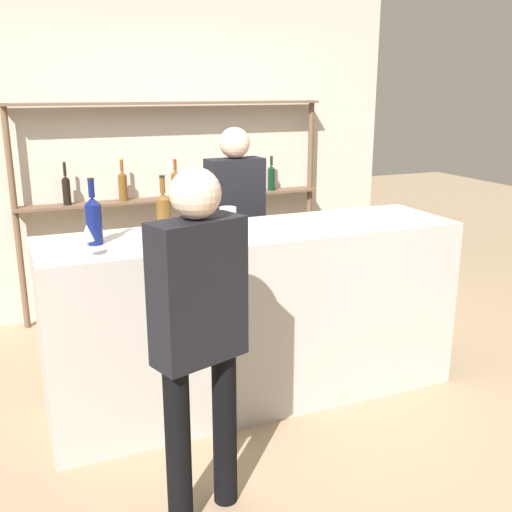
{
  "coord_description": "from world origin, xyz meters",
  "views": [
    {
      "loc": [
        -1.35,
        -3.19,
        1.91
      ],
      "look_at": [
        0.0,
        0.0,
        0.93
      ],
      "focal_mm": 42.0,
      "sensor_mm": 36.0,
      "label": 1
    }
  ],
  "objects_px": {
    "cork_jar": "(228,217)",
    "server_behind_counter": "(235,222)",
    "wine_glass": "(87,234)",
    "counter_bottle_2": "(94,219)",
    "counter_bottle_0": "(163,211)",
    "counter_bottle_1": "(205,218)",
    "customer_left": "(199,322)"
  },
  "relations": [
    {
      "from": "wine_glass",
      "to": "customer_left",
      "type": "relative_size",
      "value": 0.11
    },
    {
      "from": "counter_bottle_2",
      "to": "counter_bottle_0",
      "type": "bearing_deg",
      "value": 17.67
    },
    {
      "from": "wine_glass",
      "to": "cork_jar",
      "type": "bearing_deg",
      "value": 22.56
    },
    {
      "from": "wine_glass",
      "to": "cork_jar",
      "type": "distance_m",
      "value": 0.95
    },
    {
      "from": "cork_jar",
      "to": "server_behind_counter",
      "type": "relative_size",
      "value": 0.08
    },
    {
      "from": "counter_bottle_2",
      "to": "wine_glass",
      "type": "bearing_deg",
      "value": -104.93
    },
    {
      "from": "counter_bottle_1",
      "to": "counter_bottle_2",
      "type": "relative_size",
      "value": 0.96
    },
    {
      "from": "cork_jar",
      "to": "counter_bottle_0",
      "type": "bearing_deg",
      "value": 175.12
    },
    {
      "from": "counter_bottle_1",
      "to": "customer_left",
      "type": "bearing_deg",
      "value": -110.35
    },
    {
      "from": "counter_bottle_0",
      "to": "counter_bottle_1",
      "type": "height_order",
      "value": "counter_bottle_1"
    },
    {
      "from": "server_behind_counter",
      "to": "wine_glass",
      "type": "bearing_deg",
      "value": -54.02
    },
    {
      "from": "counter_bottle_0",
      "to": "server_behind_counter",
      "type": "distance_m",
      "value": 0.92
    },
    {
      "from": "counter_bottle_0",
      "to": "wine_glass",
      "type": "xyz_separation_m",
      "value": [
        -0.49,
        -0.4,
        -0.0
      ]
    },
    {
      "from": "counter_bottle_1",
      "to": "server_behind_counter",
      "type": "xyz_separation_m",
      "value": [
        0.52,
        0.88,
        -0.24
      ]
    },
    {
      "from": "counter_bottle_2",
      "to": "wine_glass",
      "type": "relative_size",
      "value": 2.11
    },
    {
      "from": "counter_bottle_2",
      "to": "server_behind_counter",
      "type": "bearing_deg",
      "value": 33.42
    },
    {
      "from": "counter_bottle_1",
      "to": "cork_jar",
      "type": "relative_size",
      "value": 2.79
    },
    {
      "from": "wine_glass",
      "to": "customer_left",
      "type": "xyz_separation_m",
      "value": [
        0.35,
        -0.69,
        -0.26
      ]
    },
    {
      "from": "cork_jar",
      "to": "customer_left",
      "type": "height_order",
      "value": "customer_left"
    },
    {
      "from": "counter_bottle_2",
      "to": "cork_jar",
      "type": "relative_size",
      "value": 2.9
    },
    {
      "from": "wine_glass",
      "to": "server_behind_counter",
      "type": "height_order",
      "value": "server_behind_counter"
    },
    {
      "from": "cork_jar",
      "to": "server_behind_counter",
      "type": "distance_m",
      "value": 0.7
    },
    {
      "from": "counter_bottle_2",
      "to": "customer_left",
      "type": "height_order",
      "value": "customer_left"
    },
    {
      "from": "wine_glass",
      "to": "customer_left",
      "type": "bearing_deg",
      "value": -63.05
    },
    {
      "from": "counter_bottle_1",
      "to": "server_behind_counter",
      "type": "bearing_deg",
      "value": 59.64
    },
    {
      "from": "counter_bottle_2",
      "to": "customer_left",
      "type": "relative_size",
      "value": 0.22
    },
    {
      "from": "counter_bottle_0",
      "to": "cork_jar",
      "type": "relative_size",
      "value": 2.69
    },
    {
      "from": "counter_bottle_1",
      "to": "wine_glass",
      "type": "distance_m",
      "value": 0.65
    },
    {
      "from": "cork_jar",
      "to": "customer_left",
      "type": "relative_size",
      "value": 0.08
    },
    {
      "from": "counter_bottle_2",
      "to": "cork_jar",
      "type": "height_order",
      "value": "counter_bottle_2"
    },
    {
      "from": "wine_glass",
      "to": "server_behind_counter",
      "type": "bearing_deg",
      "value": 40.28
    },
    {
      "from": "counter_bottle_1",
      "to": "server_behind_counter",
      "type": "distance_m",
      "value": 1.05
    }
  ]
}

